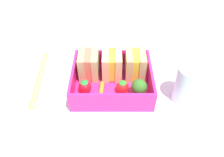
{
  "coord_description": "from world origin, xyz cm",
  "views": [
    {
      "loc": [
        -0.14,
        -35.68,
        37.68
      ],
      "look_at": [
        0.0,
        0.0,
        2.7
      ],
      "focal_mm": 35.0,
      "sensor_mm": 36.0,
      "label": 1
    }
  ],
  "objects_px": {
    "chopstick_pair": "(39,77)",
    "carrot_stick_far_left": "(101,91)",
    "strawberry_left": "(85,87)",
    "strawberry_far_left": "(122,87)",
    "broccoli_floret": "(139,87)",
    "sandwich_center_left": "(112,65)",
    "sandwich_left": "(89,65)",
    "sandwich_center": "(135,64)",
    "drinking_glass": "(187,84)"
  },
  "relations": [
    {
      "from": "chopstick_pair",
      "to": "carrot_stick_far_left",
      "type": "bearing_deg",
      "value": -20.46
    },
    {
      "from": "strawberry_left",
      "to": "strawberry_far_left",
      "type": "height_order",
      "value": "same"
    },
    {
      "from": "strawberry_left",
      "to": "broccoli_floret",
      "type": "distance_m",
      "value": 0.12
    },
    {
      "from": "sandwich_center_left",
      "to": "broccoli_floret",
      "type": "distance_m",
      "value": 0.09
    },
    {
      "from": "sandwich_left",
      "to": "carrot_stick_far_left",
      "type": "bearing_deg",
      "value": -62.85
    },
    {
      "from": "sandwich_center",
      "to": "carrot_stick_far_left",
      "type": "distance_m",
      "value": 0.1
    },
    {
      "from": "sandwich_left",
      "to": "sandwich_center",
      "type": "distance_m",
      "value": 0.11
    },
    {
      "from": "strawberry_left",
      "to": "strawberry_far_left",
      "type": "distance_m",
      "value": 0.08
    },
    {
      "from": "strawberry_far_left",
      "to": "broccoli_floret",
      "type": "xyz_separation_m",
      "value": [
        0.04,
        -0.01,
        0.01
      ]
    },
    {
      "from": "chopstick_pair",
      "to": "sandwich_left",
      "type": "bearing_deg",
      "value": 0.33
    },
    {
      "from": "sandwich_left",
      "to": "chopstick_pair",
      "type": "xyz_separation_m",
      "value": [
        -0.13,
        -0.0,
        -0.04
      ]
    },
    {
      "from": "carrot_stick_far_left",
      "to": "drinking_glass",
      "type": "distance_m",
      "value": 0.19
    },
    {
      "from": "broccoli_floret",
      "to": "chopstick_pair",
      "type": "relative_size",
      "value": 0.21
    },
    {
      "from": "sandwich_center",
      "to": "chopstick_pair",
      "type": "relative_size",
      "value": 0.32
    },
    {
      "from": "sandwich_center",
      "to": "carrot_stick_far_left",
      "type": "relative_size",
      "value": 1.29
    },
    {
      "from": "drinking_glass",
      "to": "strawberry_left",
      "type": "bearing_deg",
      "value": 177.81
    },
    {
      "from": "strawberry_far_left",
      "to": "sandwich_center_left",
      "type": "bearing_deg",
      "value": 112.19
    },
    {
      "from": "sandwich_center_left",
      "to": "broccoli_floret",
      "type": "height_order",
      "value": "sandwich_center_left"
    },
    {
      "from": "sandwich_center_left",
      "to": "broccoli_floret",
      "type": "bearing_deg",
      "value": -48.28
    },
    {
      "from": "sandwich_left",
      "to": "broccoli_floret",
      "type": "height_order",
      "value": "sandwich_left"
    },
    {
      "from": "carrot_stick_far_left",
      "to": "drinking_glass",
      "type": "bearing_deg",
      "value": -1.67
    },
    {
      "from": "carrot_stick_far_left",
      "to": "chopstick_pair",
      "type": "height_order",
      "value": "carrot_stick_far_left"
    },
    {
      "from": "sandwich_center_left",
      "to": "strawberry_far_left",
      "type": "relative_size",
      "value": 1.86
    },
    {
      "from": "strawberry_left",
      "to": "strawberry_far_left",
      "type": "xyz_separation_m",
      "value": [
        0.08,
        -0.0,
        -0.0
      ]
    },
    {
      "from": "strawberry_far_left",
      "to": "drinking_glass",
      "type": "xyz_separation_m",
      "value": [
        0.14,
        -0.01,
        0.02
      ]
    },
    {
      "from": "sandwich_left",
      "to": "sandwich_center_left",
      "type": "distance_m",
      "value": 0.05
    },
    {
      "from": "strawberry_far_left",
      "to": "chopstick_pair",
      "type": "bearing_deg",
      "value": 164.63
    },
    {
      "from": "broccoli_floret",
      "to": "chopstick_pair",
      "type": "height_order",
      "value": "broccoli_floret"
    },
    {
      "from": "sandwich_left",
      "to": "strawberry_left",
      "type": "relative_size",
      "value": 1.83
    },
    {
      "from": "sandwich_left",
      "to": "strawberry_left",
      "type": "xyz_separation_m",
      "value": [
        -0.01,
        -0.06,
        -0.02
      ]
    },
    {
      "from": "sandwich_left",
      "to": "chopstick_pair",
      "type": "height_order",
      "value": "sandwich_left"
    },
    {
      "from": "broccoli_floret",
      "to": "sandwich_center",
      "type": "bearing_deg",
      "value": 93.82
    },
    {
      "from": "strawberry_left",
      "to": "strawberry_far_left",
      "type": "relative_size",
      "value": 1.02
    },
    {
      "from": "sandwich_left",
      "to": "sandwich_center",
      "type": "xyz_separation_m",
      "value": [
        0.11,
        0.0,
        0.0
      ]
    },
    {
      "from": "broccoli_floret",
      "to": "drinking_glass",
      "type": "xyz_separation_m",
      "value": [
        0.1,
        0.0,
        0.01
      ]
    },
    {
      "from": "sandwich_center_left",
      "to": "broccoli_floret",
      "type": "relative_size",
      "value": 1.5
    },
    {
      "from": "carrot_stick_far_left",
      "to": "chopstick_pair",
      "type": "distance_m",
      "value": 0.17
    },
    {
      "from": "sandwich_center_left",
      "to": "carrot_stick_far_left",
      "type": "distance_m",
      "value": 0.07
    },
    {
      "from": "sandwich_left",
      "to": "drinking_glass",
      "type": "distance_m",
      "value": 0.22
    },
    {
      "from": "sandwich_left",
      "to": "strawberry_far_left",
      "type": "xyz_separation_m",
      "value": [
        0.08,
        -0.06,
        -0.02
      ]
    },
    {
      "from": "strawberry_left",
      "to": "chopstick_pair",
      "type": "distance_m",
      "value": 0.13
    },
    {
      "from": "sandwich_center",
      "to": "chopstick_pair",
      "type": "distance_m",
      "value": 0.24
    },
    {
      "from": "strawberry_left",
      "to": "carrot_stick_far_left",
      "type": "relative_size",
      "value": 0.7
    },
    {
      "from": "strawberry_far_left",
      "to": "chopstick_pair",
      "type": "relative_size",
      "value": 0.17
    },
    {
      "from": "carrot_stick_far_left",
      "to": "strawberry_far_left",
      "type": "relative_size",
      "value": 1.44
    },
    {
      "from": "strawberry_far_left",
      "to": "chopstick_pair",
      "type": "distance_m",
      "value": 0.21
    },
    {
      "from": "strawberry_left",
      "to": "drinking_glass",
      "type": "relative_size",
      "value": 0.4
    },
    {
      "from": "sandwich_center",
      "to": "sandwich_left",
      "type": "bearing_deg",
      "value": 180.0
    },
    {
      "from": "sandwich_center",
      "to": "broccoli_floret",
      "type": "xyz_separation_m",
      "value": [
        0.0,
        -0.07,
        -0.01
      ]
    },
    {
      "from": "strawberry_left",
      "to": "carrot_stick_far_left",
      "type": "height_order",
      "value": "strawberry_left"
    }
  ]
}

